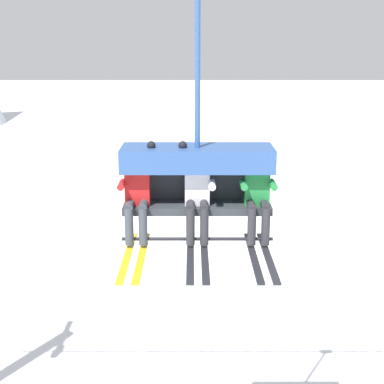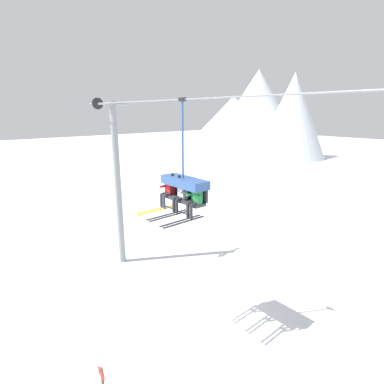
% 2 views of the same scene
% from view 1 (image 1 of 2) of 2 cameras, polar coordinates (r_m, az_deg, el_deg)
% --- Properties ---
extents(chairlift_chair, '(1.97, 0.74, 3.87)m').
position_cam_1_polar(chairlift_chair, '(7.68, 0.29, 2.59)').
color(chairlift_chair, '#33383D').
extents(skier_red, '(0.48, 1.70, 1.34)m').
position_cam_1_polar(skier_red, '(7.58, -5.55, -0.08)').
color(skier_red, red).
extents(skier_white, '(0.48, 1.70, 1.34)m').
position_cam_1_polar(skier_white, '(7.55, 0.27, -0.08)').
color(skier_white, silver).
extents(skier_green, '(0.46, 1.70, 1.23)m').
position_cam_1_polar(skier_green, '(7.59, 6.17, -0.23)').
color(skier_green, '#23843D').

